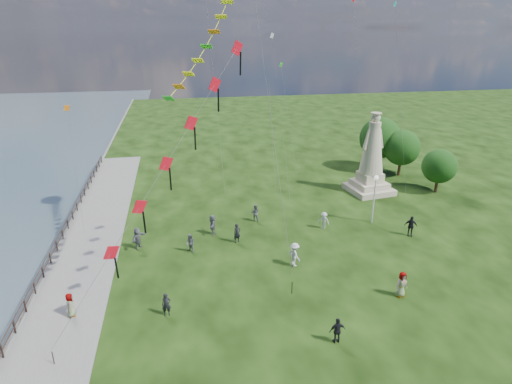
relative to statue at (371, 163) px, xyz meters
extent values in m
cube|color=slate|center=(-30.15, -9.85, -3.45)|extent=(0.30, 160.00, 0.60)
cube|color=slate|center=(-27.65, -11.85, -3.20)|extent=(5.00, 60.00, 0.10)
cylinder|color=black|center=(-29.95, -19.85, -2.75)|extent=(0.11, 0.11, 1.00)
cylinder|color=black|center=(-29.95, -17.85, -2.75)|extent=(0.11, 0.11, 1.00)
cylinder|color=black|center=(-29.95, -15.85, -2.75)|extent=(0.11, 0.11, 1.00)
cylinder|color=black|center=(-29.95, -13.85, -2.75)|extent=(0.11, 0.11, 1.00)
cylinder|color=black|center=(-29.95, -11.85, -2.75)|extent=(0.11, 0.11, 1.00)
cylinder|color=black|center=(-29.95, -9.85, -2.75)|extent=(0.11, 0.11, 1.00)
cylinder|color=black|center=(-29.95, -7.85, -2.75)|extent=(0.11, 0.11, 1.00)
cylinder|color=black|center=(-29.95, -5.85, -2.75)|extent=(0.11, 0.11, 1.00)
cylinder|color=black|center=(-29.95, -3.85, -2.75)|extent=(0.11, 0.11, 1.00)
cylinder|color=black|center=(-29.95, -1.85, -2.75)|extent=(0.11, 0.11, 1.00)
cylinder|color=black|center=(-29.95, 0.15, -2.75)|extent=(0.11, 0.11, 1.00)
cylinder|color=black|center=(-29.95, 2.15, -2.75)|extent=(0.11, 0.11, 1.00)
cylinder|color=black|center=(-29.95, 4.15, -2.75)|extent=(0.11, 0.11, 1.00)
cylinder|color=black|center=(-29.95, 6.15, -2.75)|extent=(0.11, 0.11, 1.00)
cylinder|color=black|center=(-29.95, 8.15, -2.75)|extent=(0.11, 0.11, 1.00)
cylinder|color=black|center=(-29.95, 10.15, -2.75)|extent=(0.11, 0.11, 1.00)
cylinder|color=black|center=(-29.95, 12.15, -2.75)|extent=(0.11, 0.11, 1.00)
cylinder|color=black|center=(-29.95, 14.15, -2.75)|extent=(0.11, 0.11, 1.00)
cylinder|color=black|center=(-29.95, 16.15, -2.75)|extent=(0.11, 0.11, 1.00)
cube|color=black|center=(-29.95, -9.85, -2.27)|extent=(0.06, 52.00, 0.06)
cube|color=black|center=(-29.95, -9.85, -2.70)|extent=(0.06, 52.00, 0.06)
cube|color=beige|center=(0.00, 0.00, -2.94)|extent=(4.81, 4.81, 0.60)
cube|color=beige|center=(0.00, 0.00, -2.34)|extent=(3.66, 3.66, 0.60)
cube|color=beige|center=(0.00, 0.00, -1.54)|extent=(2.52, 2.52, 1.00)
cylinder|color=beige|center=(0.00, 0.00, 4.19)|extent=(1.37, 1.37, 0.40)
sphere|color=beige|center=(0.00, 0.00, 4.81)|extent=(0.92, 0.92, 0.92)
cylinder|color=beige|center=(0.00, 0.00, 5.30)|extent=(1.11, 1.11, 0.10)
cylinder|color=silver|center=(-3.07, -7.40, -1.14)|extent=(0.13, 0.13, 4.20)
sphere|color=white|center=(-3.07, -7.40, 1.08)|extent=(0.42, 0.42, 0.42)
cylinder|color=#382314|center=(5.94, 4.58, -2.20)|extent=(0.36, 0.36, 2.10)
sphere|color=#113C10|center=(5.94, 4.58, 0.17)|extent=(4.20, 4.20, 4.20)
cylinder|color=#382314|center=(7.07, -1.42, -2.34)|extent=(0.36, 0.36, 1.80)
sphere|color=#113C10|center=(7.07, -1.42, -0.31)|extent=(3.61, 3.61, 3.61)
cylinder|color=#382314|center=(4.33, 7.06, -2.00)|extent=(0.36, 0.36, 2.49)
sphere|color=#113C10|center=(4.33, 7.06, 0.80)|extent=(4.98, 4.98, 4.98)
imported|color=black|center=(-21.33, -17.65, -2.48)|extent=(0.59, 0.41, 1.52)
imported|color=#595960|center=(-19.54, -9.88, -2.48)|extent=(0.83, 0.87, 1.54)
imported|color=silver|center=(-12.02, -13.38, -2.32)|extent=(0.97, 1.33, 1.84)
imported|color=black|center=(-11.90, -21.92, -2.44)|extent=(0.96, 0.51, 1.61)
imported|color=#595960|center=(-6.16, -18.45, -2.35)|extent=(0.98, 0.74, 1.79)
imported|color=#595960|center=(-23.64, -8.47, -2.34)|extent=(1.49, 1.81, 1.81)
imported|color=black|center=(-15.68, -8.93, -2.42)|extent=(0.70, 0.57, 1.66)
imported|color=#595960|center=(-13.45, -5.05, -2.44)|extent=(0.90, 0.71, 1.62)
imported|color=silver|center=(-7.81, -7.76, -2.46)|extent=(1.12, 1.03, 1.56)
imported|color=black|center=(-1.01, -10.45, -2.34)|extent=(1.19, 0.94, 1.81)
imported|color=#595960|center=(-27.07, -16.76, -2.46)|extent=(0.55, 0.81, 1.56)
imported|color=#595960|center=(-17.53, -7.04, -2.37)|extent=(0.80, 1.67, 1.76)
cylinder|color=black|center=(-27.15, -20.85, -2.80)|extent=(0.06, 0.06, 0.90)
cube|color=red|center=(-23.99, -18.33, 1.79)|extent=(0.87, 0.64, 1.03)
cube|color=black|center=(-23.81, -18.43, 0.84)|extent=(0.10, 0.28, 1.48)
cube|color=red|center=(-22.36, -17.04, 3.86)|extent=(0.87, 0.64, 1.03)
cube|color=black|center=(-22.18, -17.14, 2.91)|extent=(0.10, 0.28, 1.48)
cube|color=red|center=(-20.74, -15.74, 5.94)|extent=(0.87, 0.64, 1.03)
cube|color=black|center=(-20.56, -15.84, 4.99)|extent=(0.10, 0.28, 1.48)
cube|color=red|center=(-19.11, -14.45, 8.01)|extent=(0.87, 0.64, 1.03)
cube|color=black|center=(-18.93, -14.55, 7.06)|extent=(0.10, 0.28, 1.48)
cube|color=red|center=(-17.49, -13.15, 10.09)|extent=(0.87, 0.64, 1.03)
cube|color=black|center=(-17.31, -13.25, 9.14)|extent=(0.10, 0.28, 1.48)
cube|color=red|center=(-15.86, -11.85, 12.16)|extent=(0.87, 0.64, 1.03)
cube|color=black|center=(-15.68, -11.95, 11.21)|extent=(0.10, 0.28, 1.48)
cylinder|color=black|center=(-13.15, -16.85, -2.80)|extent=(0.06, 0.06, 0.90)
cube|color=#FBFF15|center=(-16.83, -14.94, 14.69)|extent=(0.71, 0.66, 0.19)
cube|color=#FBFF15|center=(-17.26, -15.59, 13.93)|extent=(0.70, 0.68, 0.21)
cube|color=orange|center=(-17.72, -16.24, 13.18)|extent=(0.69, 0.69, 0.23)
cube|color=green|center=(-18.21, -16.88, 12.48)|extent=(0.68, 0.69, 0.25)
cube|color=#FBFF15|center=(-18.71, -17.52, 11.83)|extent=(0.66, 0.69, 0.27)
cube|color=#FBFF15|center=(-19.23, -18.15, 11.24)|extent=(0.64, 0.68, 0.28)
cube|color=orange|center=(-19.75, -18.78, 10.71)|extent=(0.62, 0.67, 0.30)
cube|color=green|center=(-20.27, -19.39, 10.26)|extent=(0.60, 0.66, 0.31)
cube|color=silver|center=(-10.11, 3.70, 12.64)|extent=(0.51, 0.39, 0.57)
cylinder|color=#595959|center=(-9.61, 1.20, 4.72)|extent=(1.02, 5.02, 15.84)
cylinder|color=#595959|center=(0.04, 4.54, 6.52)|extent=(1.02, 5.02, 19.43)
cylinder|color=#595959|center=(-15.85, 4.98, 7.77)|extent=(1.02, 5.02, 21.94)
cube|color=green|center=(-7.19, 11.60, 9.24)|extent=(0.51, 0.39, 0.57)
cylinder|color=#595959|center=(-6.69, 9.10, 3.02)|extent=(1.02, 5.02, 12.45)
cube|color=orange|center=(-29.39, -0.10, 6.78)|extent=(0.51, 0.39, 0.57)
cylinder|color=#595959|center=(-28.89, -2.60, 1.79)|extent=(1.02, 5.01, 9.98)
cylinder|color=#595959|center=(-10.64, 3.17, 10.11)|extent=(1.02, 5.02, 26.61)
cube|color=#1CA899|center=(1.82, 2.09, 15.54)|extent=(0.51, 0.39, 0.57)
cylinder|color=#595959|center=(2.32, -0.41, 6.17)|extent=(1.02, 5.02, 18.74)
camera|label=1|loc=(-19.98, -40.23, 13.38)|focal=30.00mm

